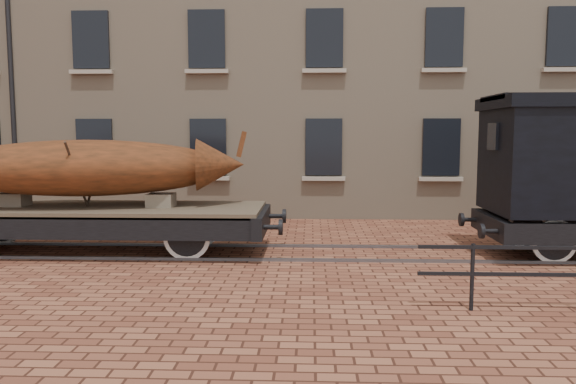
{
  "coord_description": "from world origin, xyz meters",
  "views": [
    {
      "loc": [
        0.61,
        -11.99,
        2.61
      ],
      "look_at": [
        0.11,
        0.5,
        1.3
      ],
      "focal_mm": 35.0,
      "sensor_mm": 36.0,
      "label": 1
    }
  ],
  "objects": [
    {
      "name": "ground",
      "position": [
        0.0,
        0.0,
        0.0
      ],
      "size": [
        90.0,
        90.0,
        0.0
      ],
      "primitive_type": "plane",
      "color": "brown"
    },
    {
      "name": "warehouse_cream",
      "position": [
        3.0,
        9.99,
        7.0
      ],
      "size": [
        40.0,
        10.19,
        14.0
      ],
      "color": "tan",
      "rests_on": "ground"
    },
    {
      "name": "rail_track",
      "position": [
        0.0,
        0.0,
        0.03
      ],
      "size": [
        30.0,
        1.52,
        0.06
      ],
      "color": "#59595E",
      "rests_on": "ground"
    },
    {
      "name": "flatcar_wagon",
      "position": [
        -4.27,
        0.0,
        0.81
      ],
      "size": [
        8.65,
        2.35,
        1.31
      ],
      "color": "#473B2D",
      "rests_on": "ground"
    },
    {
      "name": "iron_boat",
      "position": [
        -4.28,
        0.0,
        1.87
      ],
      "size": [
        6.97,
        2.91,
        1.66
      ],
      "color": "brown",
      "rests_on": "flatcar_wagon"
    }
  ]
}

